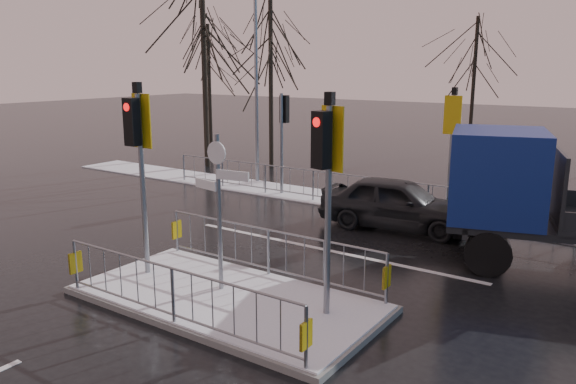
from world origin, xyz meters
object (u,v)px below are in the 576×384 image
Objects in this scene: car_far_lane at (397,203)px; flatbed_truck at (540,196)px; traffic_island at (226,283)px; street_lamp_left at (258,65)px.

flatbed_truck is (3.81, -0.96, 0.90)m from car_far_lane.
traffic_island reaches higher than flatbed_truck.
street_lamp_left is at bearing 60.57° from car_far_lane.
flatbed_truck is (4.48, 5.57, 1.24)m from traffic_island.
street_lamp_left is (-7.08, 2.95, 3.76)m from car_far_lane.
traffic_island is at bearing 167.40° from car_far_lane.
street_lamp_left reaches higher than flatbed_truck.
flatbed_truck is at bearing -19.77° from street_lamp_left.
traffic_island is 0.86× the size of flatbed_truck.
street_lamp_left reaches higher than car_far_lane.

